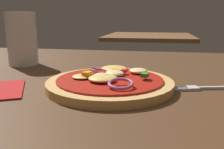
{
  "coord_description": "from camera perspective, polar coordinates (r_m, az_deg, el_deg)",
  "views": [
    {
      "loc": [
        0.1,
        -0.43,
        0.15
      ],
      "look_at": [
        0.02,
        0.0,
        0.05
      ],
      "focal_mm": 39.01,
      "sensor_mm": 36.0,
      "label": 1
    }
  ],
  "objects": [
    {
      "name": "beer_glass",
      "position": [
        0.68,
        -20.29,
        7.05
      ],
      "size": [
        0.08,
        0.08,
        0.14
      ],
      "color": "silver",
      "rests_on": "dining_table"
    },
    {
      "name": "fork",
      "position": [
        0.46,
        21.89,
        -2.95
      ],
      "size": [
        0.16,
        0.05,
        0.0
      ],
      "color": "silver",
      "rests_on": "dining_table"
    },
    {
      "name": "pizza",
      "position": [
        0.44,
        -0.5,
        -1.79
      ],
      "size": [
        0.22,
        0.22,
        0.03
      ],
      "color": "tan",
      "rests_on": "dining_table"
    },
    {
      "name": "background_table",
      "position": [
        1.83,
        8.74,
        8.77
      ],
      "size": [
        0.61,
        0.64,
        0.03
      ],
      "color": "brown",
      "rests_on": "ground"
    },
    {
      "name": "dining_table",
      "position": [
        0.46,
        -2.88,
        -3.93
      ],
      "size": [
        1.14,
        0.97,
        0.03
      ],
      "color": "#4C301C",
      "rests_on": "ground"
    }
  ]
}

